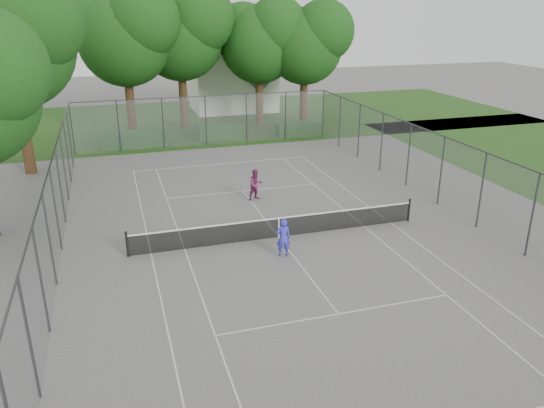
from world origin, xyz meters
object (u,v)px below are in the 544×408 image
object	(u,v)px
tennis_net	(279,227)
girl_player	(283,238)
house	(232,69)
woman_player	(256,185)

from	to	relation	value
tennis_net	girl_player	world-z (taller)	girl_player
girl_player	house	bearing A→B (deg)	-91.21
tennis_net	woman_player	bearing A→B (deg)	86.05
tennis_net	house	world-z (taller)	house
tennis_net	girl_player	xyz separation A→B (m)	(-0.38, -1.75, 0.29)
tennis_net	house	xyz separation A→B (m)	(4.97, 29.76, 3.27)
house	woman_player	bearing A→B (deg)	-100.57
house	woman_player	world-z (taller)	house
tennis_net	house	size ratio (longest dim) A/B	1.37
tennis_net	woman_player	xyz separation A→B (m)	(0.34, 4.94, 0.30)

